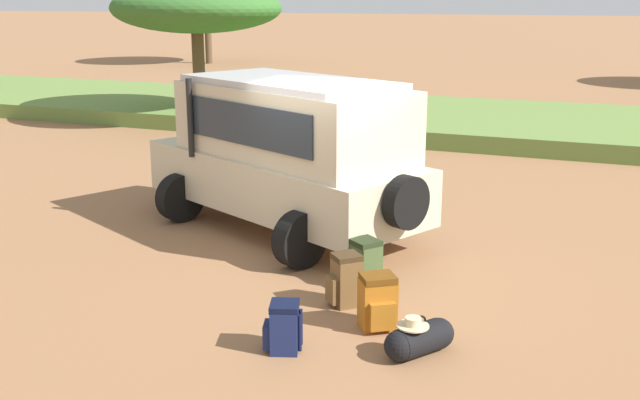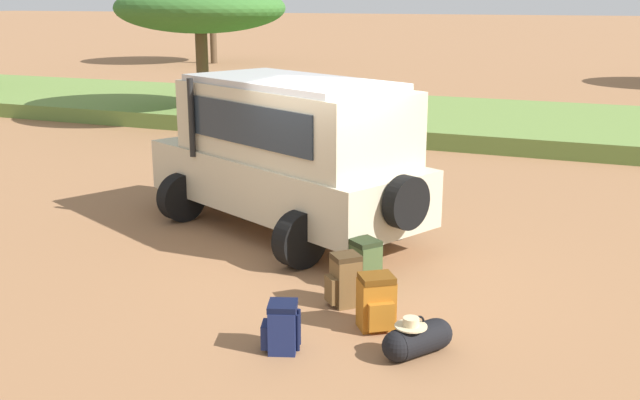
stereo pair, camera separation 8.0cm
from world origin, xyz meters
The scene contains 9 objects.
ground_plane centered at (0.00, 0.00, 0.00)m, with size 320.00×320.00×0.00m, color #936642.
grass_bank centered at (0.00, 11.64, 0.22)m, with size 120.00×7.00×0.44m.
safari_vehicle centered at (-1.00, 0.88, 1.29)m, with size 5.36×3.90×2.44m.
backpack_beside_front_wheel centered at (0.92, -0.94, 0.31)m, with size 0.49×0.50×0.63m.
backpack_cluster_center centered at (0.72, -3.01, 0.26)m, with size 0.45×0.41×0.54m.
backpack_near_rear_wheel centered at (1.47, -2.11, 0.31)m, with size 0.50×0.51×0.64m.
backpack_outermost centered at (0.90, -1.62, 0.32)m, with size 0.47×0.46×0.65m.
duffel_bag_low_black_case centered at (2.07, -2.56, 0.18)m, with size 0.63×0.78×0.44m.
acacia_tree_centre_back centered at (-7.69, 9.45, 3.32)m, with size 4.95×4.60×4.05m.
Camera 1 is at (3.79, -9.61, 3.63)m, focal length 42.00 mm.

